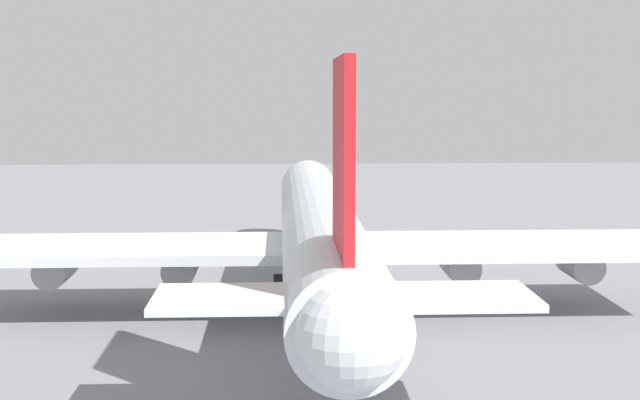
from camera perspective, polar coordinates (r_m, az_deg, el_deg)
ground_plane at (r=67.60m, az=-0.00°, el=-6.70°), size 252.20×252.20×0.00m
cargo_airplane at (r=66.05m, az=0.02°, el=-2.02°), size 63.05×51.85×17.67m
safety_cone_nose at (r=95.26m, az=-2.17°, el=-2.41°), size 0.49×0.49×0.70m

